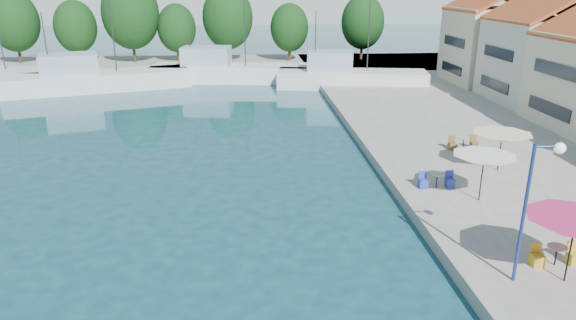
{
  "coord_description": "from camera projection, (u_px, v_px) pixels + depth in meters",
  "views": [
    {
      "loc": [
        -1.4,
        -0.68,
        10.42
      ],
      "look_at": [
        0.71,
        26.0,
        1.18
      ],
      "focal_mm": 32.0,
      "sensor_mm": 36.0,
      "label": 1
    }
  ],
  "objects": [
    {
      "name": "quay_far",
      "position": [
        196.0,
        66.0,
        66.58
      ],
      "size": [
        90.0,
        16.0,
        0.6
      ],
      "primitive_type": "cube",
      "color": "gray",
      "rests_on": "ground"
    },
    {
      "name": "street_lamp",
      "position": [
        538.0,
        188.0,
        16.78
      ],
      "size": [
        1.04,
        0.36,
        5.03
      ],
      "rotation": [
        0.0,
        0.0,
        -0.1
      ],
      "color": "navy",
      "rests_on": "quay_right"
    },
    {
      "name": "building_06",
      "position": [
        496.0,
        34.0,
        52.2
      ],
      "size": [
        9.0,
        8.8,
        10.2
      ],
      "color": "beige",
      "rests_on": "quay_right"
    },
    {
      "name": "umbrella_white",
      "position": [
        484.0,
        160.0,
        23.88
      ],
      "size": [
        2.96,
        2.96,
        2.27
      ],
      "color": "black",
      "rests_on": "quay_right"
    },
    {
      "name": "trawler_04",
      "position": [
        348.0,
        78.0,
        53.68
      ],
      "size": [
        15.85,
        6.42,
        10.2
      ],
      "rotation": [
        0.0,
        0.0,
        -0.16
      ],
      "color": "silver",
      "rests_on": "ground"
    },
    {
      "name": "umbrella_cream",
      "position": [
        502.0,
        137.0,
        27.84
      ],
      "size": [
        3.17,
        3.17,
        2.14
      ],
      "color": "black",
      "rests_on": "quay_right"
    },
    {
      "name": "tree_08",
      "position": [
        363.0,
        22.0,
        68.58
      ],
      "size": [
        5.74,
        5.74,
        8.49
      ],
      "color": "#3F2B19",
      "rests_on": "quay_far"
    },
    {
      "name": "tree_07",
      "position": [
        289.0,
        28.0,
        67.39
      ],
      "size": [
        5.02,
        5.02,
        7.42
      ],
      "color": "#3F2B19",
      "rests_on": "quay_far"
    },
    {
      "name": "cafe_table_02",
      "position": [
        437.0,
        182.0,
        25.94
      ],
      "size": [
        1.82,
        0.7,
        0.76
      ],
      "color": "black",
      "rests_on": "quay_right"
    },
    {
      "name": "tree_05",
      "position": [
        177.0,
        28.0,
        66.96
      ],
      "size": [
        5.0,
        5.0,
        7.4
      ],
      "color": "#3F2B19",
      "rests_on": "quay_far"
    },
    {
      "name": "tree_03",
      "position": [
        75.0,
        27.0,
        65.65
      ],
      "size": [
        5.32,
        5.32,
        7.88
      ],
      "color": "#3F2B19",
      "rests_on": "quay_far"
    },
    {
      "name": "umbrella_pink",
      "position": [
        575.0,
        225.0,
        17.18
      ],
      "size": [
        3.34,
        3.34,
        2.39
      ],
      "color": "black",
      "rests_on": "quay_right"
    },
    {
      "name": "tree_06",
      "position": [
        228.0,
        18.0,
        66.73
      ],
      "size": [
        6.54,
        6.54,
        9.69
      ],
      "color": "#3F2B19",
      "rests_on": "quay_far"
    },
    {
      "name": "trawler_03",
      "position": [
        226.0,
        72.0,
        57.29
      ],
      "size": [
        17.76,
        6.49,
        10.2
      ],
      "rotation": [
        0.0,
        0.0,
        -0.12
      ],
      "color": "white",
      "rests_on": "ground"
    },
    {
      "name": "building_05",
      "position": [
        545.0,
        47.0,
        43.79
      ],
      "size": [
        8.4,
        8.8,
        9.7
      ],
      "color": "beige",
      "rests_on": "quay_right"
    },
    {
      "name": "trawler_02",
      "position": [
        94.0,
        80.0,
        52.53
      ],
      "size": [
        18.64,
        9.96,
        10.2
      ],
      "rotation": [
        0.0,
        0.0,
        0.31
      ],
      "color": "silver",
      "rests_on": "ground"
    },
    {
      "name": "tree_02",
      "position": [
        14.0,
        21.0,
        65.05
      ],
      "size": [
        6.14,
        6.14,
        9.09
      ],
      "color": "#3F2B19",
      "rests_on": "quay_far"
    },
    {
      "name": "cafe_table_01",
      "position": [
        556.0,
        258.0,
        18.8
      ],
      "size": [
        1.82,
        0.7,
        0.76
      ],
      "color": "black",
      "rests_on": "quay_right"
    },
    {
      "name": "tree_04",
      "position": [
        131.0,
        14.0,
        65.33
      ],
      "size": [
        7.21,
        7.21,
        10.67
      ],
      "color": "#3F2B19",
      "rests_on": "quay_far"
    },
    {
      "name": "cafe_table_03",
      "position": [
        463.0,
        145.0,
        31.95
      ],
      "size": [
        1.82,
        0.7,
        0.76
      ],
      "color": "black",
      "rests_on": "quay_right"
    }
  ]
}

